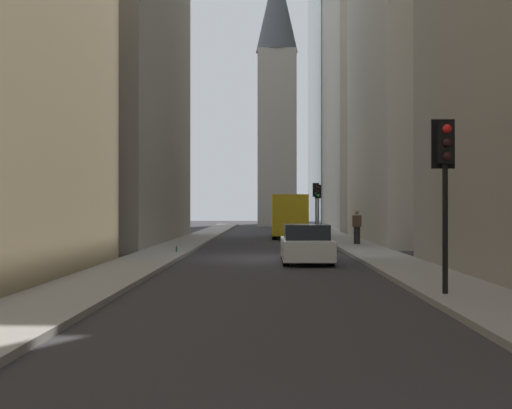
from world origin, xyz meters
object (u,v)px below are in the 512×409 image
at_px(traffic_light_midblock, 316,196).
at_px(traffic_light_far_junction, 318,197).
at_px(pedestrian, 357,226).
at_px(delivery_truck, 289,216).
at_px(traffic_light_foreground, 445,165).
at_px(discarded_bottle, 176,249).
at_px(sedan_white, 306,245).

bearing_deg(traffic_light_midblock, traffic_light_far_junction, -157.41).
bearing_deg(pedestrian, traffic_light_far_junction, 1.96).
height_order(delivery_truck, traffic_light_foreground, traffic_light_foreground).
distance_m(traffic_light_foreground, pedestrian, 18.34).
xyz_separation_m(delivery_truck, discarded_bottle, (-15.11, 5.29, -1.21)).
height_order(delivery_truck, traffic_light_midblock, traffic_light_midblock).
height_order(sedan_white, traffic_light_far_junction, traffic_light_far_junction).
xyz_separation_m(sedan_white, pedestrian, (9.17, -3.20, 0.43)).
bearing_deg(sedan_white, traffic_light_far_junction, -5.65).
bearing_deg(traffic_light_midblock, pedestrian, -177.63).
bearing_deg(traffic_light_midblock, delivery_truck, 163.25).
bearing_deg(delivery_truck, pedestrian, -161.07).
bearing_deg(traffic_light_foreground, traffic_light_midblock, 0.03).
distance_m(delivery_truck, traffic_light_far_junction, 8.41).
bearing_deg(traffic_light_midblock, discarded_bottle, 161.59).
xyz_separation_m(delivery_truck, traffic_light_foreground, (-27.55, -2.49, 1.52)).
height_order(sedan_white, traffic_light_midblock, traffic_light_midblock).
distance_m(sedan_white, pedestrian, 9.72).
relative_size(traffic_light_foreground, traffic_light_midblock, 1.00).
height_order(traffic_light_foreground, traffic_light_far_junction, traffic_light_foreground).
relative_size(sedan_white, discarded_bottle, 15.93).
bearing_deg(traffic_light_foreground, pedestrian, -2.22).
bearing_deg(delivery_truck, traffic_light_foreground, -174.83).
relative_size(delivery_truck, traffic_light_far_junction, 1.74).
distance_m(traffic_light_midblock, discarded_bottle, 24.72).
bearing_deg(sedan_white, discarded_bottle, 57.45).
relative_size(sedan_white, traffic_light_midblock, 1.12).
relative_size(delivery_truck, traffic_light_foreground, 1.67).
xyz_separation_m(delivery_truck, pedestrian, (-9.32, -3.20, -0.37)).
bearing_deg(discarded_bottle, traffic_light_far_junction, -18.97).
bearing_deg(traffic_light_far_junction, sedan_white, 174.35).
relative_size(delivery_truck, traffic_light_midblock, 1.68).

